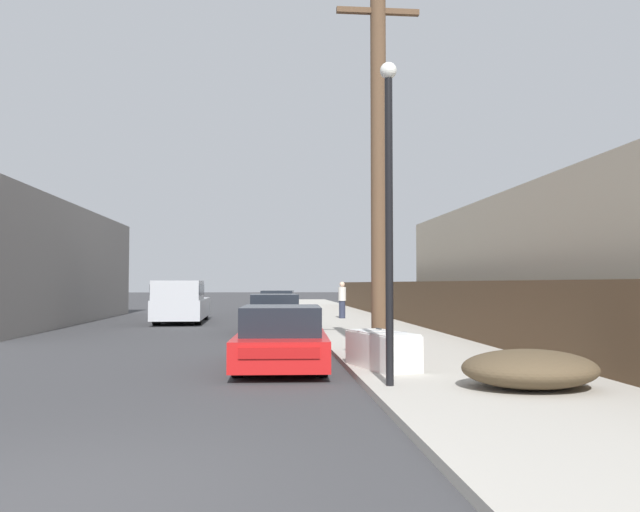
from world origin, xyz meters
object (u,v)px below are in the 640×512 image
car_parked_far (278,304)px  car_parked_mid (273,315)px  discarded_fridge (382,350)px  utility_pole (379,159)px  pedestrian (342,300)px  pickup_truck (181,302)px  parked_sports_car_red (281,339)px  brush_pile (530,369)px  street_lamp (389,197)px

car_parked_far → car_parked_mid: bearing=-87.4°
discarded_fridge → car_parked_far: 20.86m
car_parked_mid → utility_pole: bearing=-76.5°
car_parked_far → pedestrian: pedestrian is taller
car_parked_far → pickup_truck: 6.96m
parked_sports_car_red → utility_pole: 4.35m
car_parked_mid → pickup_truck: size_ratio=0.70×
utility_pole → pedestrian: 14.92m
parked_sports_car_red → car_parked_far: (0.34, 19.76, 0.05)m
car_parked_far → parked_sports_car_red: bearing=-86.4°
car_parked_far → brush_pile: bearing=-77.4°
discarded_fridge → car_parked_mid: 10.05m
pickup_truck → car_parked_far: bearing=-128.1°
car_parked_mid → brush_pile: car_parked_mid is taller
parked_sports_car_red → car_parked_mid: (-0.04, 8.83, 0.05)m
street_lamp → pedestrian: 18.31m
car_parked_mid → pickup_truck: bearing=124.3°
pickup_truck → street_lamp: (5.41, -17.22, 2.11)m
street_lamp → car_parked_mid: bearing=97.7°
car_parked_far → street_lamp: bearing=-82.3°
car_parked_far → pickup_truck: bearing=-122.4°
utility_pole → pickup_truck: bearing=113.6°
brush_pile → discarded_fridge: bearing=126.7°
pedestrian → brush_pile: bearing=-88.5°
utility_pole → pedestrian: (1.02, 14.50, -3.39)m
pedestrian → car_parked_mid: bearing=-116.5°
car_parked_far → pickup_truck: size_ratio=0.74×
discarded_fridge → pickup_truck: (-5.67, 15.25, 0.44)m
utility_pole → pedestrian: size_ratio=5.10×
street_lamp → pedestrian: size_ratio=3.08×
pickup_truck → utility_pole: size_ratio=0.70×
car_parked_mid → pickup_truck: pickup_truck is taller
car_parked_mid → parked_sports_car_red: bearing=-90.7°
car_parked_mid → pedestrian: bearing=62.6°
discarded_fridge → car_parked_mid: size_ratio=0.46×
car_parked_far → pedestrian: bearing=-54.7°
brush_pile → pedestrian: (-0.50, 18.54, 0.54)m
street_lamp → pedestrian: bearing=85.2°
brush_pile → pedestrian: 18.55m
car_parked_mid → car_parked_far: size_ratio=0.95×
discarded_fridge → pickup_truck: 16.28m
discarded_fridge → car_parked_far: size_ratio=0.44×
car_parked_mid → brush_pile: bearing=-74.4°
brush_pile → pedestrian: size_ratio=1.25×
car_parked_far → utility_pole: size_ratio=0.52×
discarded_fridge → parked_sports_car_red: parked_sports_car_red is taller
utility_pole → street_lamp: size_ratio=1.65×
street_lamp → pedestrian: street_lamp is taller
car_parked_far → street_lamp: 22.93m
utility_pole → car_parked_mid: bearing=104.5°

